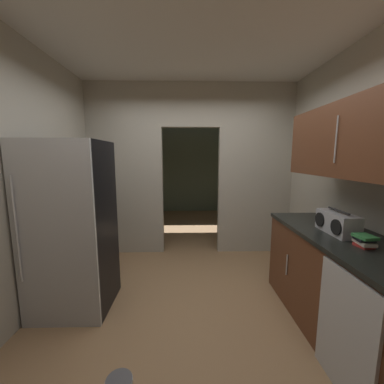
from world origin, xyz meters
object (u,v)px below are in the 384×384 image
refrigerator (72,227)px  boombox (337,223)px  dishwasher (344,334)px  book_stack (364,241)px

refrigerator → boombox: size_ratio=4.31×
dishwasher → boombox: 0.91m
refrigerator → dishwasher: refrigerator is taller
dishwasher → boombox: size_ratio=2.10×
book_stack → refrigerator: bearing=164.8°
refrigerator → book_stack: size_ratio=10.94×
refrigerator → dishwasher: bearing=-23.9°
boombox → book_stack: boombox is taller
boombox → book_stack: (0.01, -0.32, -0.05)m
dishwasher → refrigerator: bearing=156.1°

